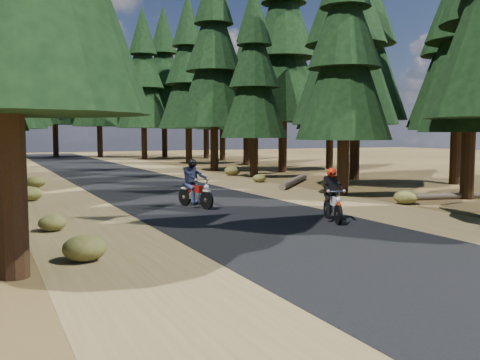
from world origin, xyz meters
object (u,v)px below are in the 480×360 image
at_px(rider_lead, 333,204).
at_px(log_near, 294,181).
at_px(log_far, 450,196).
at_px(rider_follow, 195,192).

bearing_deg(rider_lead, log_near, -96.47).
distance_m(log_near, log_far, 7.99).
bearing_deg(log_near, rider_follow, 169.34).
xyz_separation_m(log_far, rider_follow, (-9.62, 2.03, 0.43)).
distance_m(log_far, rider_lead, 7.49).
height_order(log_near, rider_follow, rider_follow).
bearing_deg(rider_lead, rider_follow, -40.58).
xyz_separation_m(rider_lead, rider_follow, (-2.51, 4.36, 0.04)).
distance_m(log_near, rider_lead, 11.13).
relative_size(rider_lead, rider_follow, 0.93).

